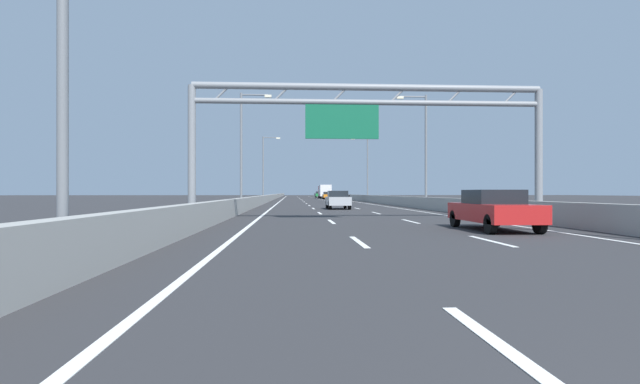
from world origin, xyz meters
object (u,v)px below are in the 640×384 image
object	(u,v)px
black_car	(342,196)
box_truck	(325,191)
streetlamp_right_mid	(423,144)
sign_gantry	(365,116)
streetlamp_right_far	(366,165)
red_car	(493,209)
streetlamp_left_far	(265,164)
silver_car	(338,200)
green_car	(319,194)
orange_car	(328,195)
streetlamp_left_mid	(244,143)

from	to	relation	value
black_car	box_truck	size ratio (longest dim) A/B	0.54
streetlamp_right_mid	box_truck	xyz separation A→B (m)	(-3.84, 65.19, -3.76)
sign_gantry	streetlamp_right_far	size ratio (longest dim) A/B	1.74
sign_gantry	streetlamp_right_far	world-z (taller)	streetlamp_right_far
sign_gantry	red_car	world-z (taller)	sign_gantry
streetlamp_left_far	silver_car	distance (m)	34.51
green_car	silver_car	world-z (taller)	green_car
streetlamp_right_far	box_truck	distance (m)	34.08
black_car	silver_car	world-z (taller)	silver_car
orange_car	red_car	size ratio (longest dim) A/B	0.95
red_car	silver_car	world-z (taller)	silver_car
red_car	streetlamp_right_far	bearing A→B (deg)	85.89
sign_gantry	silver_car	bearing A→B (deg)	89.08
streetlamp_right_far	green_car	size ratio (longest dim) A/B	2.12
silver_car	streetlamp_left_far	bearing A→B (deg)	102.78
box_truck	green_car	bearing A→B (deg)	90.49
green_car	sign_gantry	bearing A→B (deg)	-92.02
sign_gantry	red_car	xyz separation A→B (m)	(3.65, -5.73, -4.12)
sign_gantry	green_car	xyz separation A→B (m)	(3.62, 102.79, -4.07)
streetlamp_right_mid	silver_car	distance (m)	8.91
streetlamp_left_mid	streetlamp_left_far	bearing A→B (deg)	90.00
streetlamp_right_mid	box_truck	world-z (taller)	streetlamp_right_mid
streetlamp_left_far	streetlamp_right_mid	bearing A→B (deg)	-64.66
sign_gantry	red_car	size ratio (longest dim) A/B	3.71
sign_gantry	streetlamp_right_far	bearing A→B (deg)	81.25
streetlamp_right_mid	silver_car	bearing A→B (deg)	-166.18
streetlamp_left_mid	streetlamp_right_mid	distance (m)	14.93
orange_car	black_car	distance (m)	26.47
orange_car	sign_gantry	bearing A→B (deg)	-92.89
orange_car	box_truck	distance (m)	10.41
streetlamp_left_far	black_car	xyz separation A→B (m)	(11.01, -3.19, -4.66)
streetlamp_left_far	red_car	xyz separation A→B (m)	(10.96, -55.28, -4.67)
streetlamp_right_mid	black_car	distance (m)	28.99
sign_gantry	green_car	size ratio (longest dim) A/B	3.69
sign_gantry	streetlamp_left_far	distance (m)	50.09
orange_car	silver_car	distance (m)	56.74
black_car	red_car	bearing A→B (deg)	-90.06
streetlamp_right_mid	streetlamp_left_far	world-z (taller)	same
streetlamp_right_mid	streetlamp_left_far	distance (m)	34.89
silver_car	box_truck	distance (m)	67.10
streetlamp_right_mid	black_car	xyz separation A→B (m)	(-3.92, 28.35, -4.66)
streetlamp_right_mid	black_car	world-z (taller)	streetlamp_right_mid
streetlamp_left_mid	streetlamp_right_mid	xyz separation A→B (m)	(14.93, 0.00, 0.00)
streetlamp_left_mid	streetlamp_left_far	world-z (taller)	same
green_car	streetlamp_right_far	bearing A→B (deg)	-85.70
sign_gantry	silver_car	xyz separation A→B (m)	(0.26, 16.20, -4.12)
orange_car	streetlamp_left_far	bearing A→B (deg)	-115.26
red_car	black_car	world-z (taller)	black_car
streetlamp_right_far	silver_car	distance (m)	34.47
streetlamp_right_mid	red_car	size ratio (longest dim) A/B	2.13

